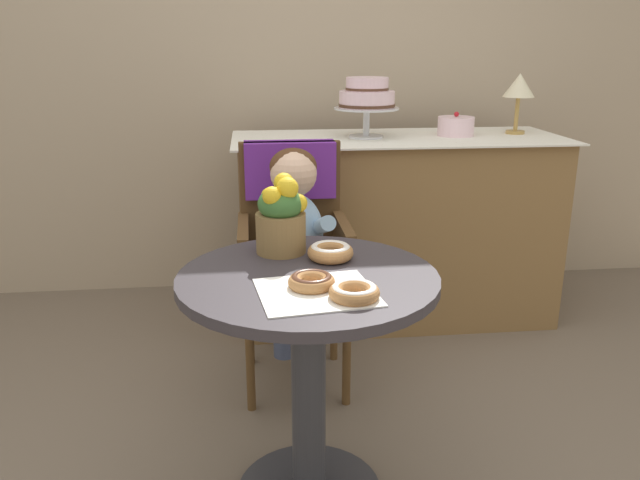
# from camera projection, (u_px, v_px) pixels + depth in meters

# --- Properties ---
(back_wall) EXTENTS (4.80, 0.10, 2.70)m
(back_wall) POSITION_uv_depth(u_px,v_px,m) (275.00, 37.00, 3.28)
(back_wall) COLOR tan
(back_wall) RESTS_ON ground
(cafe_table) EXTENTS (0.72, 0.72, 0.72)m
(cafe_table) POSITION_uv_depth(u_px,v_px,m) (308.00, 344.00, 1.78)
(cafe_table) COLOR #332D33
(cafe_table) RESTS_ON ground
(wicker_chair) EXTENTS (0.42, 0.45, 0.95)m
(wicker_chair) POSITION_uv_depth(u_px,v_px,m) (292.00, 225.00, 2.47)
(wicker_chair) COLOR brown
(wicker_chair) RESTS_ON ground
(seated_child) EXTENTS (0.27, 0.32, 0.73)m
(seated_child) POSITION_uv_depth(u_px,v_px,m) (295.00, 227.00, 2.31)
(seated_child) COLOR #8CADCC
(seated_child) RESTS_ON ground
(paper_napkin) EXTENTS (0.32, 0.29, 0.00)m
(paper_napkin) POSITION_uv_depth(u_px,v_px,m) (317.00, 292.00, 1.59)
(paper_napkin) COLOR white
(paper_napkin) RESTS_ON cafe_table
(donut_front) EXTENTS (0.13, 0.13, 0.04)m
(donut_front) POSITION_uv_depth(u_px,v_px,m) (354.00, 292.00, 1.55)
(donut_front) COLOR #AD7542
(donut_front) RESTS_ON cafe_table
(donut_mid) EXTENTS (0.12, 0.12, 0.04)m
(donut_mid) POSITION_uv_depth(u_px,v_px,m) (311.00, 281.00, 1.61)
(donut_mid) COLOR #AD7542
(donut_mid) RESTS_ON cafe_table
(donut_side) EXTENTS (0.13, 0.13, 0.04)m
(donut_side) POSITION_uv_depth(u_px,v_px,m) (330.00, 251.00, 1.83)
(donut_side) COLOR #AD7542
(donut_side) RESTS_ON cafe_table
(flower_vase) EXTENTS (0.16, 0.15, 0.24)m
(flower_vase) POSITION_uv_depth(u_px,v_px,m) (281.00, 216.00, 1.87)
(flower_vase) COLOR brown
(flower_vase) RESTS_ON cafe_table
(display_counter) EXTENTS (1.56, 0.62, 0.90)m
(display_counter) POSITION_uv_depth(u_px,v_px,m) (395.00, 228.00, 3.09)
(display_counter) COLOR olive
(display_counter) RESTS_ON ground
(tiered_cake_stand) EXTENTS (0.30, 0.30, 0.27)m
(tiered_cake_stand) POSITION_uv_depth(u_px,v_px,m) (367.00, 98.00, 2.88)
(tiered_cake_stand) COLOR silver
(tiered_cake_stand) RESTS_ON display_counter
(round_layer_cake) EXTENTS (0.17, 0.17, 0.11)m
(round_layer_cake) POSITION_uv_depth(u_px,v_px,m) (456.00, 126.00, 2.99)
(round_layer_cake) COLOR silver
(round_layer_cake) RESTS_ON display_counter
(table_lamp) EXTENTS (0.15, 0.15, 0.28)m
(table_lamp) POSITION_uv_depth(u_px,v_px,m) (519.00, 88.00, 3.00)
(table_lamp) COLOR #B28C47
(table_lamp) RESTS_ON display_counter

